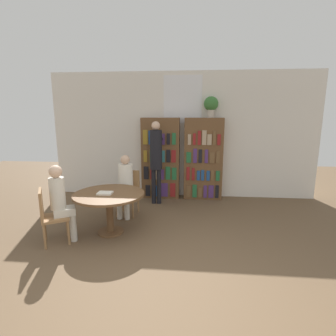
% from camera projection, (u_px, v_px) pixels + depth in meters
% --- Properties ---
extents(ground_plane, '(16.00, 16.00, 0.00)m').
position_uv_depth(ground_plane, '(167.00, 298.00, 2.93)').
color(ground_plane, brown).
extents(wall_back, '(6.40, 0.07, 3.00)m').
position_uv_depth(wall_back, '(182.00, 135.00, 6.36)').
color(wall_back, silver).
rests_on(wall_back, ground_plane).
extents(bookshelf_left, '(0.90, 0.34, 1.93)m').
position_uv_depth(bookshelf_left, '(161.00, 158.00, 6.33)').
color(bookshelf_left, brown).
rests_on(bookshelf_left, ground_plane).
extents(bookshelf_right, '(0.90, 0.34, 1.93)m').
position_uv_depth(bookshelf_right, '(203.00, 159.00, 6.24)').
color(bookshelf_right, brown).
rests_on(bookshelf_right, ground_plane).
extents(flower_vase, '(0.33, 0.33, 0.48)m').
position_uv_depth(flower_vase, '(211.00, 105.00, 5.97)').
color(flower_vase, '#B7AD9E').
rests_on(flower_vase, bookshelf_right).
extents(reading_table, '(1.19, 1.19, 0.71)m').
position_uv_depth(reading_table, '(109.00, 200.00, 4.42)').
color(reading_table, brown).
rests_on(reading_table, ground_plane).
extents(chair_near_camera, '(0.54, 0.54, 0.89)m').
position_uv_depth(chair_near_camera, '(49.00, 214.00, 4.07)').
color(chair_near_camera, olive).
rests_on(chair_near_camera, ground_plane).
extents(chair_left_side, '(0.44, 0.44, 0.89)m').
position_uv_depth(chair_left_side, '(129.00, 190.00, 5.34)').
color(chair_left_side, olive).
rests_on(chair_left_side, ground_plane).
extents(seated_reader_left, '(0.32, 0.40, 1.24)m').
position_uv_depth(seated_reader_left, '(125.00, 182.00, 5.12)').
color(seated_reader_left, silver).
rests_on(seated_reader_left, ground_plane).
extents(seated_reader_right, '(0.39, 0.36, 1.25)m').
position_uv_depth(seated_reader_right, '(61.00, 199.00, 4.10)').
color(seated_reader_right, beige).
rests_on(seated_reader_right, ground_plane).
extents(librarian_standing, '(0.27, 0.54, 1.86)m').
position_uv_depth(librarian_standing, '(156.00, 155.00, 5.81)').
color(librarian_standing, black).
rests_on(librarian_standing, ground_plane).
extents(open_book_on_table, '(0.24, 0.18, 0.03)m').
position_uv_depth(open_book_on_table, '(105.00, 193.00, 4.35)').
color(open_book_on_table, silver).
rests_on(open_book_on_table, reading_table).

